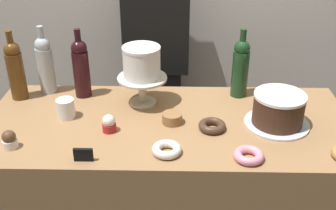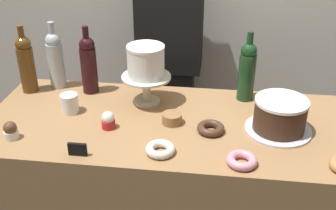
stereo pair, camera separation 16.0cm
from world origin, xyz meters
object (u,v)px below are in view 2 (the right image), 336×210
object	(u,v)px
wine_bottle_clear	(55,59)
donut_chocolate	(211,128)
cupcake_chocolate	(11,131)
coffee_cup_ceramic	(70,103)
white_layer_cake	(146,61)
wine_bottle_dark_red	(89,64)
wine_bottle_amber	(26,63)
price_sign_chalkboard	(77,149)
cookie_stack	(172,118)
chocolate_round_cake	(280,114)
barista_figure	(170,69)
cupcake_vanilla	(108,120)
wine_bottle_green	(247,70)
donut_sugar	(161,149)
cake_stand_pedestal	(146,85)
donut_pink	(242,160)

from	to	relation	value
wine_bottle_clear	donut_chocolate	world-z (taller)	wine_bottle_clear
cupcake_chocolate	coffee_cup_ceramic	bearing A→B (deg)	55.61
white_layer_cake	wine_bottle_dark_red	bearing A→B (deg)	164.73
white_layer_cake	wine_bottle_amber	bearing A→B (deg)	175.11
price_sign_chalkboard	cookie_stack	bearing A→B (deg)	40.87
chocolate_round_cake	barista_figure	distance (m)	0.91
chocolate_round_cake	cupcake_vanilla	distance (m)	0.69
wine_bottle_green	wine_bottle_clear	bearing A→B (deg)	178.78
cupcake_vanilla	donut_sugar	bearing A→B (deg)	-32.05
cake_stand_pedestal	cupcake_vanilla	world-z (taller)	cake_stand_pedestal
wine_bottle_dark_red	price_sign_chalkboard	xyz separation A→B (m)	(0.10, -0.52, -0.12)
wine_bottle_dark_red	donut_sugar	xyz separation A→B (m)	(0.41, -0.47, -0.13)
chocolate_round_cake	wine_bottle_amber	bearing A→B (deg)	169.10
donut_sugar	price_sign_chalkboard	size ratio (longest dim) A/B	1.60
cupcake_chocolate	price_sign_chalkboard	xyz separation A→B (m)	(0.30, -0.08, -0.01)
chocolate_round_cake	wine_bottle_clear	xyz separation A→B (m)	(-1.03, 0.29, 0.07)
chocolate_round_cake	cupcake_chocolate	distance (m)	1.07
chocolate_round_cake	wine_bottle_clear	distance (m)	1.07
wine_bottle_green	donut_pink	xyz separation A→B (m)	(-0.03, -0.52, -0.13)
wine_bottle_dark_red	donut_pink	xyz separation A→B (m)	(0.70, -0.50, -0.13)
wine_bottle_amber	donut_chocolate	distance (m)	0.93
donut_pink	barista_figure	xyz separation A→B (m)	(-0.38, 0.97, -0.08)
wine_bottle_amber	coffee_cup_ceramic	size ratio (longest dim) A/B	3.83
chocolate_round_cake	wine_bottle_amber	distance (m)	1.17
chocolate_round_cake	cupcake_chocolate	world-z (taller)	chocolate_round_cake
price_sign_chalkboard	barista_figure	xyz separation A→B (m)	(0.22, 0.99, -0.09)
wine_bottle_green	donut_pink	size ratio (longest dim) A/B	2.91
wine_bottle_green	donut_sugar	bearing A→B (deg)	-123.80
cake_stand_pedestal	cupcake_vanilla	bearing A→B (deg)	-116.60
wine_bottle_green	wine_bottle_dark_red	bearing A→B (deg)	-178.61
cake_stand_pedestal	cookie_stack	distance (m)	0.23
donut_sugar	wine_bottle_dark_red	bearing A→B (deg)	131.23
wine_bottle_dark_red	donut_chocolate	distance (m)	0.67
chocolate_round_cake	cake_stand_pedestal	bearing A→B (deg)	163.23
donut_chocolate	coffee_cup_ceramic	xyz separation A→B (m)	(-0.62, 0.09, 0.03)
coffee_cup_ceramic	white_layer_cake	bearing A→B (deg)	22.12
cupcake_vanilla	cupcake_chocolate	distance (m)	0.38
cake_stand_pedestal	donut_chocolate	distance (m)	0.38
wine_bottle_clear	barista_figure	distance (m)	0.69
white_layer_cake	wine_bottle_clear	distance (m)	0.48
donut_pink	cookie_stack	xyz separation A→B (m)	(-0.28, 0.25, 0.01)
cake_stand_pedestal	wine_bottle_green	world-z (taller)	wine_bottle_green
donut_sugar	coffee_cup_ceramic	size ratio (longest dim) A/B	1.32
wine_bottle_clear	cupcake_vanilla	xyz separation A→B (m)	(0.34, -0.35, -0.11)
cupcake_chocolate	price_sign_chalkboard	distance (m)	0.31
wine_bottle_clear	wine_bottle_amber	world-z (taller)	same
white_layer_cake	coffee_cup_ceramic	size ratio (longest dim) A/B	1.95
donut_pink	cake_stand_pedestal	bearing A→B (deg)	134.94
chocolate_round_cake	donut_pink	world-z (taller)	chocolate_round_cake
wine_bottle_dark_red	cake_stand_pedestal	bearing A→B (deg)	-15.27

